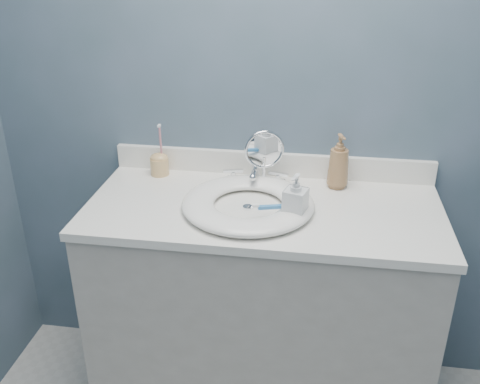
% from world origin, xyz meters
% --- Properties ---
extents(back_wall, '(2.20, 0.02, 2.40)m').
position_xyz_m(back_wall, '(0.00, 1.25, 1.20)').
color(back_wall, '#3F555F').
rests_on(back_wall, ground).
extents(vanity_cabinet, '(1.20, 0.55, 0.85)m').
position_xyz_m(vanity_cabinet, '(0.00, 0.97, 0.42)').
color(vanity_cabinet, '#B9B2A9').
rests_on(vanity_cabinet, ground).
extents(countertop, '(1.22, 0.57, 0.03)m').
position_xyz_m(countertop, '(0.00, 0.97, 0.86)').
color(countertop, white).
rests_on(countertop, vanity_cabinet).
extents(backsplash, '(1.22, 0.02, 0.09)m').
position_xyz_m(backsplash, '(0.00, 1.24, 0.93)').
color(backsplash, white).
rests_on(backsplash, countertop).
extents(basin, '(0.45, 0.45, 0.04)m').
position_xyz_m(basin, '(-0.05, 0.94, 0.90)').
color(basin, white).
rests_on(basin, countertop).
extents(drain, '(0.04, 0.04, 0.01)m').
position_xyz_m(drain, '(-0.05, 0.94, 0.88)').
color(drain, silver).
rests_on(drain, countertop).
extents(faucet, '(0.25, 0.13, 0.07)m').
position_xyz_m(faucet, '(-0.05, 1.14, 0.91)').
color(faucet, silver).
rests_on(faucet, countertop).
extents(makeup_mirror, '(0.14, 0.08, 0.22)m').
position_xyz_m(makeup_mirror, '(-0.02, 1.13, 1.00)').
color(makeup_mirror, silver).
rests_on(makeup_mirror, countertop).
extents(soap_bottle_amber, '(0.10, 0.10, 0.20)m').
position_xyz_m(soap_bottle_amber, '(0.25, 1.16, 0.98)').
color(soap_bottle_amber, olive).
rests_on(soap_bottle_amber, countertop).
extents(soap_bottle_clear, '(0.09, 0.09, 0.16)m').
position_xyz_m(soap_bottle_clear, '(0.11, 0.90, 0.96)').
color(soap_bottle_clear, silver).
rests_on(soap_bottle_clear, countertop).
extents(toothbrush_holder, '(0.07, 0.07, 0.20)m').
position_xyz_m(toothbrush_holder, '(-0.43, 1.18, 0.93)').
color(toothbrush_holder, tan).
rests_on(toothbrush_holder, countertop).
extents(toothbrush_lying, '(0.17, 0.06, 0.02)m').
position_xyz_m(toothbrush_lying, '(0.06, 0.89, 0.92)').
color(toothbrush_lying, '#347BBB').
rests_on(toothbrush_lying, basin).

